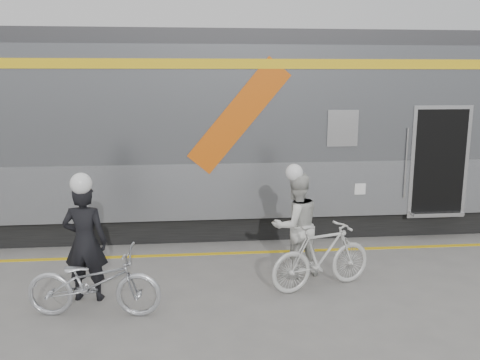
{
  "coord_description": "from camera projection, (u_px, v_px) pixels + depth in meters",
  "views": [
    {
      "loc": [
        -0.9,
        -6.78,
        3.21
      ],
      "look_at": [
        -0.06,
        1.6,
        1.5
      ],
      "focal_mm": 38.0,
      "sensor_mm": 36.0,
      "label": 1
    }
  ],
  "objects": [
    {
      "name": "train",
      "position": [
        314.0,
        131.0,
        11.2
      ],
      "size": [
        24.0,
        3.17,
        4.1
      ],
      "color": "black",
      "rests_on": "ground"
    },
    {
      "name": "bicycle_left",
      "position": [
        94.0,
        282.0,
        6.88
      ],
      "size": [
        1.89,
        0.84,
        0.96
      ],
      "primitive_type": "imported",
      "rotation": [
        0.0,
        0.0,
        1.46
      ],
      "color": "#B8BBC1",
      "rests_on": "ground"
    },
    {
      "name": "safety_strip",
      "position": [
        240.0,
        253.0,
        9.43
      ],
      "size": [
        24.0,
        0.12,
        0.01
      ],
      "primitive_type": "cube",
      "color": "yellow",
      "rests_on": "ground"
    },
    {
      "name": "woman",
      "position": [
        296.0,
        225.0,
        8.22
      ],
      "size": [
        0.99,
        0.87,
        1.71
      ],
      "primitive_type": "imported",
      "rotation": [
        0.0,
        0.0,
        3.45
      ],
      "color": "silver",
      "rests_on": "ground"
    },
    {
      "name": "bicycle_right",
      "position": [
        322.0,
        256.0,
        7.78
      ],
      "size": [
        1.79,
        0.99,
        1.04
      ],
      "primitive_type": "imported",
      "rotation": [
        0.0,
        0.0,
        1.88
      ],
      "color": "beige",
      "rests_on": "ground"
    },
    {
      "name": "ground",
      "position": [
        255.0,
        303.0,
        7.34
      ],
      "size": [
        90.0,
        90.0,
        0.0
      ],
      "primitive_type": "plane",
      "color": "slate",
      "rests_on": "ground"
    },
    {
      "name": "helmet_woman",
      "position": [
        297.0,
        165.0,
        8.02
      ],
      "size": [
        0.27,
        0.27,
        0.27
      ],
      "primitive_type": "sphere",
      "color": "white",
      "rests_on": "woman"
    },
    {
      "name": "helmet_man",
      "position": [
        81.0,
        173.0,
        7.12
      ],
      "size": [
        0.3,
        0.3,
        0.3
      ],
      "primitive_type": "sphere",
      "color": "white",
      "rests_on": "man"
    },
    {
      "name": "man",
      "position": [
        85.0,
        242.0,
        7.32
      ],
      "size": [
        0.68,
        0.49,
        1.74
      ],
      "primitive_type": "imported",
      "rotation": [
        0.0,
        0.0,
        3.03
      ],
      "color": "black",
      "rests_on": "ground"
    }
  ]
}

